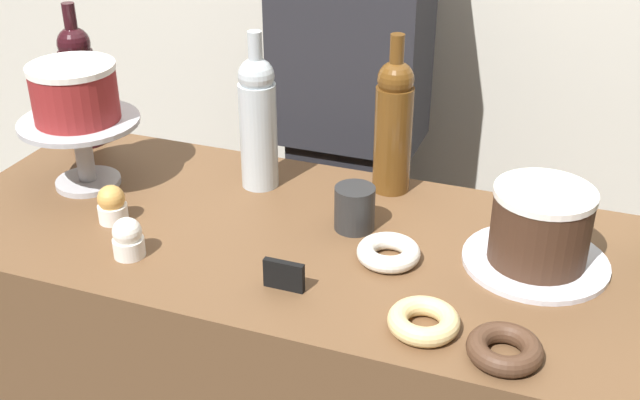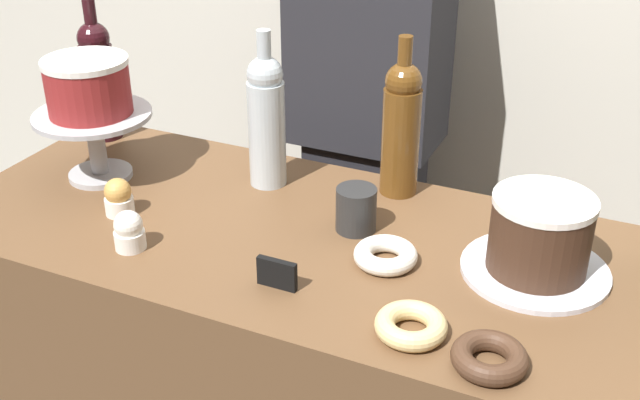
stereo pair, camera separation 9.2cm
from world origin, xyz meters
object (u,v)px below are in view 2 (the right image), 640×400
object	(u,v)px
wine_bottle_amber	(401,126)
donut_glazed	(411,325)
donut_sugar	(385,255)
donut_chocolate	(489,357)
wine_bottle_clear	(266,119)
wine_bottle_dark_red	(99,78)
coffee_cup_ceramic	(356,209)
chocolate_round_cake	(540,234)
cupcake_caramel	(119,198)
price_sign_chalkboard	(276,273)
white_layer_cake	(88,86)
barista_figure	(366,142)
cupcake_vanilla	(129,231)
cake_stand_pedestal	(95,134)

from	to	relation	value
wine_bottle_amber	donut_glazed	xyz separation A→B (m)	(0.17, -0.44, -0.13)
donut_sugar	wine_bottle_amber	bearing A→B (deg)	104.91
donut_sugar	donut_chocolate	size ratio (longest dim) A/B	1.00
wine_bottle_clear	wine_bottle_amber	xyz separation A→B (m)	(0.26, 0.08, 0.00)
wine_bottle_dark_red	coffee_cup_ceramic	bearing A→B (deg)	-12.64
chocolate_round_cake	cupcake_caramel	size ratio (longest dim) A/B	2.31
donut_chocolate	coffee_cup_ceramic	size ratio (longest dim) A/B	1.32
chocolate_round_cake	price_sign_chalkboard	bearing A→B (deg)	-150.13
white_layer_cake	donut_chocolate	size ratio (longest dim) A/B	1.53
chocolate_round_cake	cupcake_caramel	distance (m)	0.79
price_sign_chalkboard	white_layer_cake	bearing A→B (deg)	158.36
cupcake_caramel	barista_figure	size ratio (longest dim) A/B	0.05
wine_bottle_dark_red	cupcake_caramel	xyz separation A→B (m)	(0.26, -0.29, -0.11)
wine_bottle_amber	donut_chocolate	xyz separation A→B (m)	(0.30, -0.46, -0.13)
white_layer_cake	cupcake_caramel	world-z (taller)	white_layer_cake
cupcake_vanilla	donut_glazed	xyz separation A→B (m)	(0.54, -0.03, -0.02)
white_layer_cake	donut_chocolate	xyz separation A→B (m)	(0.90, -0.26, -0.19)
cake_stand_pedestal	wine_bottle_clear	distance (m)	0.36
coffee_cup_ceramic	barista_figure	bearing A→B (deg)	109.25
wine_bottle_clear	donut_chocolate	world-z (taller)	wine_bottle_clear
wine_bottle_clear	donut_glazed	world-z (taller)	wine_bottle_clear
coffee_cup_ceramic	wine_bottle_amber	bearing A→B (deg)	83.37
chocolate_round_cake	cupcake_vanilla	distance (m)	0.71
barista_figure	wine_bottle_clear	bearing A→B (deg)	-97.76
chocolate_round_cake	barista_figure	size ratio (longest dim) A/B	0.11
donut_chocolate	cake_stand_pedestal	bearing A→B (deg)	163.80
cake_stand_pedestal	cupcake_vanilla	xyz separation A→B (m)	(0.23, -0.21, -0.06)
wine_bottle_dark_red	coffee_cup_ceramic	world-z (taller)	wine_bottle_dark_red
chocolate_round_cake	wine_bottle_amber	distance (m)	0.37
white_layer_cake	donut_glazed	xyz separation A→B (m)	(0.77, -0.24, -0.19)
white_layer_cake	donut_glazed	world-z (taller)	white_layer_cake
coffee_cup_ceramic	barista_figure	distance (m)	0.56
cupcake_vanilla	donut_chocolate	size ratio (longest dim) A/B	0.66
cupcake_vanilla	coffee_cup_ceramic	bearing A→B (deg)	33.76
coffee_cup_ceramic	cupcake_vanilla	bearing A→B (deg)	-146.24
cupcake_caramel	price_sign_chalkboard	world-z (taller)	cupcake_caramel
donut_chocolate	coffee_cup_ceramic	bearing A→B (deg)	138.81
wine_bottle_amber	price_sign_chalkboard	distance (m)	0.43
wine_bottle_clear	barista_figure	distance (m)	0.47
chocolate_round_cake	coffee_cup_ceramic	xyz separation A→B (m)	(-0.33, 0.01, -0.04)
cupcake_caramel	coffee_cup_ceramic	distance (m)	0.46
cake_stand_pedestal	donut_chocolate	world-z (taller)	cake_stand_pedestal
wine_bottle_amber	donut_chocolate	bearing A→B (deg)	-56.77
wine_bottle_clear	chocolate_round_cake	bearing A→B (deg)	-11.00
coffee_cup_ceramic	cake_stand_pedestal	bearing A→B (deg)	-177.91
cupcake_caramel	cupcake_vanilla	xyz separation A→B (m)	(0.10, -0.10, 0.00)
cake_stand_pedestal	donut_sugar	xyz separation A→B (m)	(0.67, -0.07, -0.08)
chocolate_round_cake	wine_bottle_dark_red	size ratio (longest dim) A/B	0.53
donut_chocolate	white_layer_cake	bearing A→B (deg)	163.80
wine_bottle_amber	donut_chocolate	world-z (taller)	wine_bottle_amber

